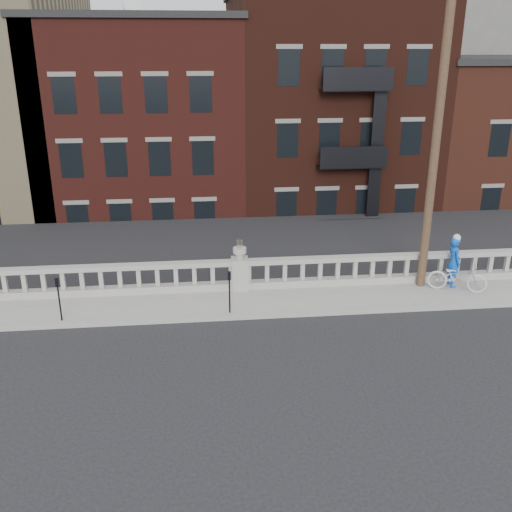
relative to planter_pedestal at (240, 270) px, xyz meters
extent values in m
plane|color=black|center=(0.00, -3.95, -0.83)|extent=(120.00, 120.00, 0.00)
cube|color=gray|center=(0.00, -0.95, -0.76)|extent=(32.00, 2.20, 0.15)
cube|color=gray|center=(0.00, 0.00, -0.56)|extent=(28.00, 0.34, 0.25)
cube|color=gray|center=(0.00, 0.00, 0.27)|extent=(28.00, 0.34, 0.16)
cube|color=gray|center=(0.00, 0.00, -0.13)|extent=(0.55, 0.55, 1.10)
cylinder|color=gray|center=(0.00, 0.00, 0.52)|extent=(0.24, 0.24, 0.20)
cylinder|color=gray|center=(0.00, 0.00, 0.70)|extent=(0.44, 0.44, 0.18)
cube|color=#605E59|center=(0.00, 0.35, -3.26)|extent=(36.00, 0.50, 5.15)
cube|color=black|center=(0.00, 22.00, -6.08)|extent=(80.00, 44.00, 0.50)
cube|color=#595651|center=(-2.00, 4.50, -3.83)|extent=(16.00, 7.00, 4.00)
cube|color=#595651|center=(22.00, 29.00, 3.17)|extent=(14.00, 14.00, 18.00)
cube|color=#461914|center=(-4.00, 16.00, 1.17)|extent=(10.00, 14.00, 14.00)
cube|color=black|center=(-4.00, 16.00, 8.32)|extent=(10.30, 14.30, 0.30)
cube|color=#35150E|center=(6.00, 16.00, 1.92)|extent=(10.00, 14.00, 15.50)
cube|color=#512518|center=(16.00, 16.00, 0.17)|extent=(10.00, 14.00, 12.00)
cube|color=black|center=(16.00, 16.00, 6.32)|extent=(10.30, 14.30, 0.30)
cylinder|color=#422D1E|center=(6.20, -0.35, 4.32)|extent=(0.28, 0.28, 10.00)
cylinder|color=black|center=(-5.51, -1.80, -0.13)|extent=(0.05, 0.05, 1.10)
cube|color=black|center=(-5.51, -1.80, 0.55)|extent=(0.10, 0.08, 0.26)
cube|color=black|center=(-5.51, -1.85, 0.59)|extent=(0.06, 0.01, 0.08)
cylinder|color=black|center=(-0.46, -1.80, -0.13)|extent=(0.05, 0.05, 1.10)
cube|color=black|center=(-0.46, -1.80, 0.55)|extent=(0.10, 0.08, 0.26)
cube|color=black|center=(-0.46, -1.85, 0.59)|extent=(0.06, 0.01, 0.08)
imported|color=silver|center=(7.21, -0.93, -0.18)|extent=(2.03, 1.33, 1.01)
imported|color=blue|center=(7.22, -0.51, 0.19)|extent=(0.45, 0.66, 1.75)
camera|label=1|loc=(-1.34, -17.68, 7.06)|focal=40.00mm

